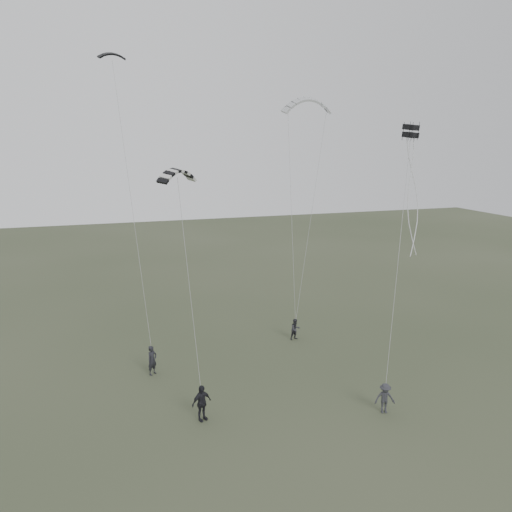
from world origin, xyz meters
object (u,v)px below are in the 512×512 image
object	(u,v)px
flyer_left	(152,360)
kite_box	(411,131)
kite_pale_large	(308,99)
flyer_right	(295,329)
kite_dark_small	(112,54)
flyer_center	(202,403)
kite_striped	(177,170)
flyer_far	(385,398)

from	to	relation	value
flyer_left	kite_box	distance (m)	21.03
kite_pale_large	kite_box	xyz separation A→B (m)	(2.22, -10.26, -2.58)
flyer_right	kite_dark_small	xyz separation A→B (m)	(-11.77, 3.08, 18.98)
flyer_right	kite_pale_large	bearing A→B (deg)	49.84
kite_box	kite_pale_large	bearing A→B (deg)	77.25
kite_box	flyer_center	bearing A→B (deg)	166.68
flyer_right	kite_striped	distance (m)	15.62
flyer_far	kite_pale_large	world-z (taller)	kite_pale_large
flyer_left	kite_striped	distance (m)	12.06
kite_pale_large	kite_striped	distance (m)	15.18
flyer_left	kite_box	world-z (taller)	kite_box
kite_pale_large	flyer_right	bearing A→B (deg)	-113.73
kite_box	flyer_far	bearing A→B (deg)	-153.40
kite_striped	flyer_far	bearing A→B (deg)	-73.18
flyer_far	kite_dark_small	distance (m)	26.68
flyer_right	kite_striped	world-z (taller)	kite_striped
flyer_right	kite_box	world-z (taller)	kite_box
kite_striped	flyer_right	bearing A→B (deg)	-12.70
flyer_right	flyer_center	bearing A→B (deg)	-145.92
kite_dark_small	kite_box	size ratio (longest dim) A/B	2.29
kite_pale_large	flyer_far	bearing A→B (deg)	-90.85
flyer_right	flyer_far	distance (m)	11.06
kite_pale_large	kite_striped	world-z (taller)	kite_pale_large
flyer_left	flyer_far	xyz separation A→B (m)	(11.33, -8.49, -0.10)
flyer_center	kite_pale_large	bearing A→B (deg)	26.34
kite_dark_small	flyer_left	bearing A→B (deg)	-87.97
kite_pale_large	kite_striped	bearing A→B (deg)	-136.86
kite_dark_small	kite_box	world-z (taller)	kite_dark_small
flyer_far	kite_striped	size ratio (longest dim) A/B	0.65
flyer_right	flyer_center	size ratio (longest dim) A/B	0.81
flyer_right	kite_dark_small	bearing A→B (deg)	154.82
flyer_far	kite_box	xyz separation A→B (m)	(4.04, 5.08, 14.04)
kite_pale_large	kite_box	world-z (taller)	kite_pale_large
flyer_right	kite_box	bearing A→B (deg)	-62.44
flyer_right	kite_dark_small	size ratio (longest dim) A/B	0.92
kite_box	kite_striped	bearing A→B (deg)	148.65
flyer_far	kite_pale_large	distance (m)	22.70
flyer_right	kite_pale_large	xyz separation A→B (m)	(2.45, 4.30, 16.68)
flyer_left	kite_dark_small	size ratio (longest dim) A/B	1.09
kite_box	flyer_left	bearing A→B (deg)	142.56
flyer_right	flyer_far	bearing A→B (deg)	-97.25
flyer_left	kite_striped	bearing A→B (deg)	-85.78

